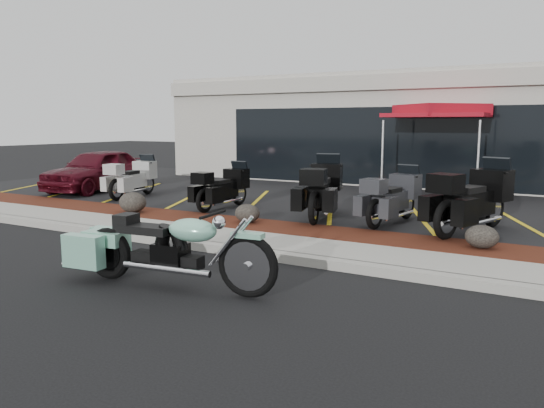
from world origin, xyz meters
The scene contains 18 objects.
ground centered at (0.00, 0.00, 0.00)m, with size 90.00×90.00×0.00m, color black.
curb centered at (0.00, 0.90, 0.07)m, with size 24.00×0.25×0.15m, color gray.
sidewalk centered at (0.00, 1.60, 0.07)m, with size 24.00×1.20×0.15m, color gray.
mulch_bed centered at (0.00, 2.80, 0.08)m, with size 24.00×1.20×0.16m, color #35190C.
upper_lot centered at (0.00, 8.20, 0.07)m, with size 26.00×9.60×0.15m, color black.
dealership_building centered at (0.00, 14.47, 2.01)m, with size 18.00×8.16×4.00m.
boulder_left centered at (-3.85, 2.63, 0.40)m, with size 0.69×0.57×0.49m, color black.
boulder_mid centered at (-0.78, 2.87, 0.36)m, with size 0.56×0.47×0.40m, color black.
boulder_right centered at (3.96, 2.80, 0.36)m, with size 0.56×0.47×0.40m, color black.
hero_cruiser centered at (1.62, -0.99, 0.56)m, with size 3.20×0.81×1.13m, color #80C7AA, non-canonical shape.
touring_white centered at (-5.87, 5.38, 0.75)m, with size 2.08×0.79×1.21m, color silver, non-canonical shape.
touring_black_front centered at (-2.29, 4.89, 0.73)m, with size 1.99×0.76×1.16m, color black, non-canonical shape.
touring_black_mid centered at (0.15, 5.04, 0.86)m, with size 2.43×0.93×1.41m, color black, non-canonical shape.
touring_grey centered at (2.08, 5.00, 0.76)m, with size 2.10×0.80×1.22m, color #303135, non-canonical shape.
touring_black_rear centered at (3.89, 4.92, 0.87)m, with size 2.48×0.95×1.44m, color black, non-canonical shape.
parked_car centered at (-7.86, 5.27, 0.81)m, with size 1.56×3.89×1.32m, color #440914.
traffic_cone centered at (-1.14, 7.59, 0.40)m, with size 0.34×0.34×0.50m, color orange.
popup_canopy centered at (1.66, 10.08, 2.59)m, with size 3.20×3.20×2.68m.
Camera 1 is at (5.14, -6.66, 2.27)m, focal length 35.00 mm.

